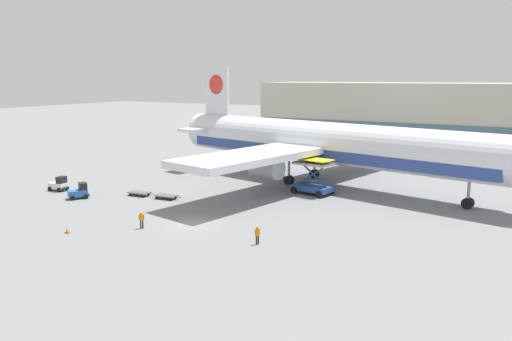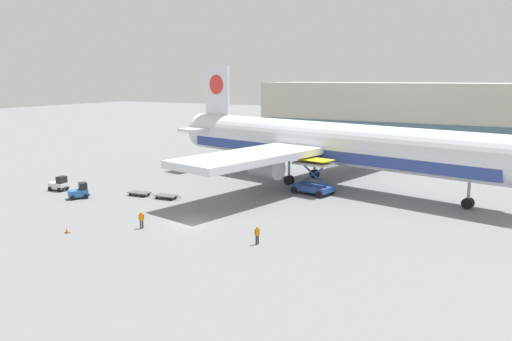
% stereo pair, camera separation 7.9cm
% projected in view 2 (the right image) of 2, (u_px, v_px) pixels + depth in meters
% --- Properties ---
extents(ground_plane, '(400.00, 400.00, 0.00)m').
position_uv_depth(ground_plane, '(191.00, 224.00, 52.46)').
color(ground_plane, slate).
extents(terminal_building, '(90.00, 18.20, 14.00)m').
position_uv_depth(terminal_building, '(481.00, 119.00, 99.04)').
color(terminal_building, '#BCB7A8').
rests_on(terminal_building, ground_plane).
extents(airplane_main, '(57.36, 48.60, 17.00)m').
position_uv_depth(airplane_main, '(322.00, 144.00, 70.69)').
color(airplane_main, silver).
rests_on(airplane_main, ground_plane).
extents(scissor_lift_loader, '(5.72, 4.30, 4.64)m').
position_uv_depth(scissor_lift_loader, '(313.00, 180.00, 65.61)').
color(scissor_lift_loader, '#284C99').
rests_on(scissor_lift_loader, ground_plane).
extents(baggage_tug_foreground, '(2.56, 2.82, 2.00)m').
position_uv_depth(baggage_tug_foreground, '(79.00, 192.00, 63.20)').
color(baggage_tug_foreground, '#2D66B7').
rests_on(baggage_tug_foreground, ground_plane).
extents(baggage_tug_mid, '(2.60, 1.90, 2.00)m').
position_uv_depth(baggage_tug_mid, '(59.00, 184.00, 67.55)').
color(baggage_tug_mid, silver).
rests_on(baggage_tug_mid, ground_plane).
extents(baggage_dolly_lead, '(3.75, 1.70, 0.48)m').
position_uv_depth(baggage_dolly_lead, '(139.00, 193.00, 64.75)').
color(baggage_dolly_lead, '#56565B').
rests_on(baggage_dolly_lead, ground_plane).
extents(baggage_dolly_second, '(3.75, 1.70, 0.48)m').
position_uv_depth(baggage_dolly_second, '(166.00, 196.00, 63.07)').
color(baggage_dolly_second, '#56565B').
rests_on(baggage_dolly_second, ground_plane).
extents(ground_crew_near, '(0.49, 0.38, 1.79)m').
position_uv_depth(ground_crew_near, '(141.00, 218.00, 50.59)').
color(ground_crew_near, black).
rests_on(ground_crew_near, ground_plane).
extents(ground_crew_far, '(0.36, 0.52, 1.79)m').
position_uv_depth(ground_crew_far, '(257.00, 233.00, 45.73)').
color(ground_crew_far, black).
rests_on(ground_crew_far, ground_plane).
extents(traffic_cone_near, '(0.40, 0.40, 0.67)m').
position_uv_depth(traffic_cone_near, '(67.00, 230.00, 49.27)').
color(traffic_cone_near, black).
rests_on(traffic_cone_near, ground_plane).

